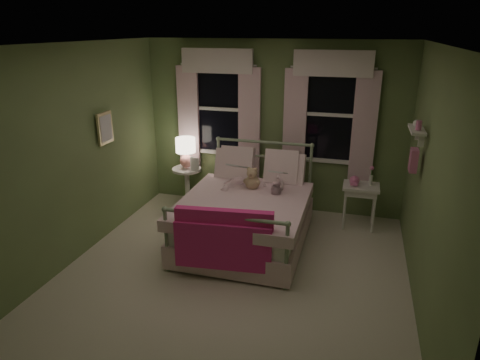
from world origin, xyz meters
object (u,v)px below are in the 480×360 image
(child_left, at_px, (236,163))
(teddy_bear, at_px, (252,180))
(nightstand_left, at_px, (187,182))
(bed, at_px, (247,215))
(nightstand_right, at_px, (361,192))
(child_right, at_px, (275,170))
(table_lamp, at_px, (186,150))

(child_left, bearing_deg, teddy_bear, 163.39)
(teddy_bear, bearing_deg, nightstand_left, 153.25)
(bed, relative_size, nightstand_right, 3.18)
(child_right, height_order, teddy_bear, child_right)
(bed, distance_m, table_lamp, 1.62)
(bed, xyz_separation_m, nightstand_left, (-1.23, 0.88, 0.03))
(child_left, bearing_deg, nightstand_left, -13.02)
(child_left, xyz_separation_m, nightstand_right, (1.73, 0.42, -0.41))
(nightstand_left, bearing_deg, bed, -35.69)
(nightstand_left, relative_size, nightstand_right, 1.02)
(child_left, relative_size, child_right, 1.15)
(bed, height_order, child_right, child_right)
(child_left, relative_size, table_lamp, 1.64)
(bed, bearing_deg, nightstand_left, 144.31)
(bed, xyz_separation_m, child_right, (0.28, 0.42, 0.53))
(nightstand_right, bearing_deg, bed, -149.68)
(teddy_bear, distance_m, nightstand_right, 1.58)
(bed, height_order, teddy_bear, bed)
(bed, bearing_deg, child_left, 123.60)
(child_right, relative_size, table_lamp, 1.43)
(child_right, xyz_separation_m, teddy_bear, (-0.28, -0.16, -0.12))
(child_right, xyz_separation_m, table_lamp, (-1.51, 0.46, 0.04))
(bed, bearing_deg, table_lamp, 144.31)
(child_left, height_order, child_right, child_left)
(teddy_bear, distance_m, table_lamp, 1.38)
(child_left, bearing_deg, nightstand_right, -153.30)
(nightstand_left, xyz_separation_m, nightstand_right, (2.67, -0.04, 0.13))
(child_left, bearing_deg, bed, 136.49)
(child_right, distance_m, nightstand_right, 1.29)
(bed, distance_m, teddy_bear, 0.49)
(nightstand_left, xyz_separation_m, table_lamp, (0.00, -0.00, 0.54))
(child_right, height_order, table_lamp, child_right)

